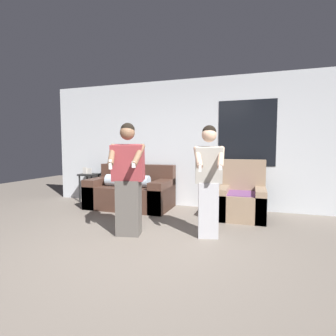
{
  "coord_description": "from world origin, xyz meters",
  "views": [
    {
      "loc": [
        1.35,
        -2.73,
        1.27
      ],
      "look_at": [
        0.21,
        0.78,
        0.98
      ],
      "focal_mm": 28.0,
      "sensor_mm": 36.0,
      "label": 1
    }
  ],
  "objects": [
    {
      "name": "ground_plane",
      "position": [
        0.0,
        0.0,
        0.0
      ],
      "size": [
        14.0,
        14.0,
        0.0
      ],
      "primitive_type": "plane",
      "color": "slate"
    },
    {
      "name": "wall_back",
      "position": [
        0.02,
        2.75,
        1.35
      ],
      "size": [
        6.45,
        0.07,
        2.7
      ],
      "color": "silver",
      "rests_on": "ground_plane"
    },
    {
      "name": "couch",
      "position": [
        -1.08,
        2.23,
        0.32
      ],
      "size": [
        1.71,
        0.96,
        0.89
      ],
      "color": "#472D23",
      "rests_on": "ground_plane"
    },
    {
      "name": "armchair",
      "position": [
        1.18,
        2.14,
        0.33
      ],
      "size": [
        0.82,
        0.88,
        1.04
      ],
      "color": "#937A60",
      "rests_on": "ground_plane"
    },
    {
      "name": "side_table",
      "position": [
        -2.3,
        2.5,
        0.52
      ],
      "size": [
        0.4,
        0.37,
        0.8
      ],
      "color": "black",
      "rests_on": "ground_plane"
    },
    {
      "name": "person_left",
      "position": [
        -0.34,
        0.63,
        0.81
      ],
      "size": [
        0.51,
        0.54,
        1.61
      ],
      "color": "#56514C",
      "rests_on": "ground_plane"
    },
    {
      "name": "person_right",
      "position": [
        0.77,
        0.9,
        0.8
      ],
      "size": [
        0.45,
        0.53,
        1.57
      ],
      "color": "#B2B2B7",
      "rests_on": "ground_plane"
    }
  ]
}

